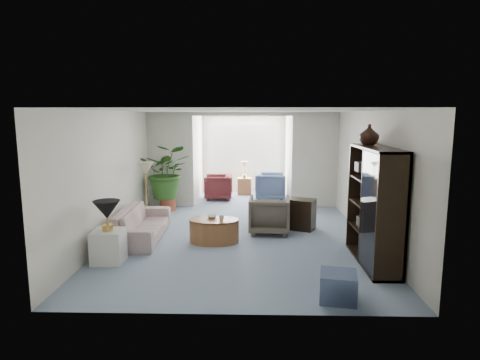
{
  "coord_description": "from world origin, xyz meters",
  "views": [
    {
      "loc": [
        0.22,
        -7.68,
        2.41
      ],
      "look_at": [
        0.0,
        0.6,
        1.1
      ],
      "focal_mm": 30.6,
      "sensor_mm": 36.0,
      "label": 1
    }
  ],
  "objects_px": {
    "end_table": "(109,246)",
    "sunroom_table": "(244,186)",
    "table_lamp": "(107,210)",
    "plant_pot": "(168,204)",
    "framed_picture": "(372,154)",
    "sunroom_chair_blue": "(270,186)",
    "sunroom_chair_maroon": "(218,187)",
    "entertainment_cabinet": "(374,206)",
    "coffee_cup": "(221,218)",
    "cabinet_urn": "(369,135)",
    "coffee_table": "(214,231)",
    "sofa": "(142,223)",
    "side_table_dark": "(301,214)",
    "coffee_bowl": "(212,217)",
    "floor_lamp": "(145,168)",
    "ottoman": "(338,286)",
    "wingback_chair": "(269,215)"
  },
  "relations": [
    {
      "from": "cabinet_urn",
      "to": "side_table_dark",
      "type": "bearing_deg",
      "value": 121.54
    },
    {
      "from": "side_table_dark",
      "to": "sunroom_table",
      "type": "height_order",
      "value": "side_table_dark"
    },
    {
      "from": "end_table",
      "to": "coffee_bowl",
      "type": "height_order",
      "value": "end_table"
    },
    {
      "from": "sunroom_chair_blue",
      "to": "sunroom_table",
      "type": "bearing_deg",
      "value": 44.42
    },
    {
      "from": "sofa",
      "to": "side_table_dark",
      "type": "distance_m",
      "value": 3.32
    },
    {
      "from": "entertainment_cabinet",
      "to": "cabinet_urn",
      "type": "distance_m",
      "value": 1.24
    },
    {
      "from": "cabinet_urn",
      "to": "sunroom_chair_blue",
      "type": "xyz_separation_m",
      "value": [
        -1.45,
        4.61,
        -1.7
      ]
    },
    {
      "from": "sofa",
      "to": "end_table",
      "type": "height_order",
      "value": "sofa"
    },
    {
      "from": "table_lamp",
      "to": "coffee_table",
      "type": "bearing_deg",
      "value": 34.31
    },
    {
      "from": "framed_picture",
      "to": "sunroom_chair_maroon",
      "type": "height_order",
      "value": "framed_picture"
    },
    {
      "from": "framed_picture",
      "to": "table_lamp",
      "type": "relative_size",
      "value": 1.14
    },
    {
      "from": "framed_picture",
      "to": "coffee_table",
      "type": "height_order",
      "value": "framed_picture"
    },
    {
      "from": "end_table",
      "to": "coffee_cup",
      "type": "height_order",
      "value": "coffee_cup"
    },
    {
      "from": "end_table",
      "to": "sunroom_table",
      "type": "relative_size",
      "value": 1.06
    },
    {
      "from": "floor_lamp",
      "to": "plant_pot",
      "type": "distance_m",
      "value": 1.67
    },
    {
      "from": "table_lamp",
      "to": "plant_pot",
      "type": "bearing_deg",
      "value": 86.49
    },
    {
      "from": "coffee_cup",
      "to": "cabinet_urn",
      "type": "relative_size",
      "value": 0.3
    },
    {
      "from": "coffee_table",
      "to": "wingback_chair",
      "type": "xyz_separation_m",
      "value": [
        1.08,
        0.67,
        0.16
      ]
    },
    {
      "from": "floor_lamp",
      "to": "coffee_table",
      "type": "distance_m",
      "value": 2.36
    },
    {
      "from": "coffee_bowl",
      "to": "sunroom_chair_maroon",
      "type": "height_order",
      "value": "sunroom_chair_maroon"
    },
    {
      "from": "framed_picture",
      "to": "sofa",
      "type": "relative_size",
      "value": 0.24
    },
    {
      "from": "coffee_bowl",
      "to": "entertainment_cabinet",
      "type": "relative_size",
      "value": 0.11
    },
    {
      "from": "table_lamp",
      "to": "coffee_bowl",
      "type": "relative_size",
      "value": 2.16
    },
    {
      "from": "ottoman",
      "to": "coffee_table",
      "type": "bearing_deg",
      "value": 127.09
    },
    {
      "from": "coffee_cup",
      "to": "sunroom_table",
      "type": "bearing_deg",
      "value": 85.84
    },
    {
      "from": "end_table",
      "to": "cabinet_urn",
      "type": "height_order",
      "value": "cabinet_urn"
    },
    {
      "from": "entertainment_cabinet",
      "to": "sunroom_table",
      "type": "relative_size",
      "value": 3.74
    },
    {
      "from": "sunroom_chair_blue",
      "to": "sofa",
      "type": "bearing_deg",
      "value": 144.3
    },
    {
      "from": "coffee_cup",
      "to": "ottoman",
      "type": "height_order",
      "value": "coffee_cup"
    },
    {
      "from": "framed_picture",
      "to": "table_lamp",
      "type": "height_order",
      "value": "framed_picture"
    },
    {
      "from": "coffee_cup",
      "to": "sunroom_table",
      "type": "relative_size",
      "value": 0.21
    },
    {
      "from": "plant_pot",
      "to": "sunroom_chair_maroon",
      "type": "xyz_separation_m",
      "value": [
        1.18,
        1.48,
        0.2
      ]
    },
    {
      "from": "end_table",
      "to": "sunroom_table",
      "type": "bearing_deg",
      "value": 70.06
    },
    {
      "from": "side_table_dark",
      "to": "sofa",
      "type": "bearing_deg",
      "value": -167.01
    },
    {
      "from": "sunroom_table",
      "to": "wingback_chair",
      "type": "bearing_deg",
      "value": -82.13
    },
    {
      "from": "coffee_cup",
      "to": "sunroom_chair_blue",
      "type": "height_order",
      "value": "sunroom_chair_blue"
    },
    {
      "from": "coffee_table",
      "to": "sunroom_table",
      "type": "distance_m",
      "value": 4.85
    },
    {
      "from": "table_lamp",
      "to": "sunroom_chair_blue",
      "type": "xyz_separation_m",
      "value": [
        2.91,
        5.2,
        -0.5
      ]
    },
    {
      "from": "framed_picture",
      "to": "end_table",
      "type": "distance_m",
      "value": 4.94
    },
    {
      "from": "framed_picture",
      "to": "sunroom_chair_blue",
      "type": "xyz_separation_m",
      "value": [
        -1.68,
        4.06,
        -1.31
      ]
    },
    {
      "from": "coffee_table",
      "to": "framed_picture",
      "type": "bearing_deg",
      "value": 0.24
    },
    {
      "from": "end_table",
      "to": "coffee_table",
      "type": "distance_m",
      "value": 2.0
    },
    {
      "from": "sofa",
      "to": "table_lamp",
      "type": "height_order",
      "value": "table_lamp"
    },
    {
      "from": "ottoman",
      "to": "plant_pot",
      "type": "xyz_separation_m",
      "value": [
        -3.27,
        5.05,
        -0.03
      ]
    },
    {
      "from": "coffee_table",
      "to": "sunroom_chair_blue",
      "type": "relative_size",
      "value": 1.12
    },
    {
      "from": "wingback_chair",
      "to": "sunroom_table",
      "type": "height_order",
      "value": "wingback_chair"
    },
    {
      "from": "coffee_bowl",
      "to": "wingback_chair",
      "type": "distance_m",
      "value": 1.27
    },
    {
      "from": "sofa",
      "to": "end_table",
      "type": "bearing_deg",
      "value": 169.96
    },
    {
      "from": "coffee_cup",
      "to": "floor_lamp",
      "type": "bearing_deg",
      "value": 140.92
    },
    {
      "from": "cabinet_urn",
      "to": "framed_picture",
      "type": "bearing_deg",
      "value": 67.25
    }
  ]
}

